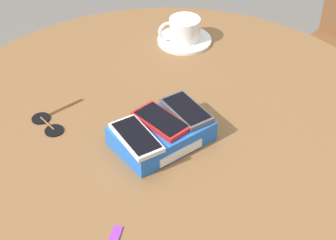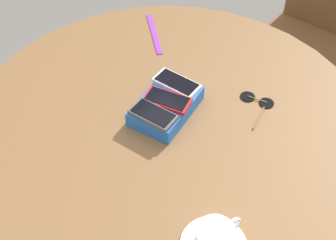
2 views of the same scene
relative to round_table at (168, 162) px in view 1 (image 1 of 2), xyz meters
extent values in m
cylinder|color=brown|center=(0.00, 0.00, 0.09)|extent=(1.08, 1.08, 0.03)
cube|color=blue|center=(-0.03, -0.04, 0.12)|extent=(0.22, 0.17, 0.04)
cube|color=white|center=(-0.01, -0.10, 0.12)|extent=(0.10, 0.03, 0.02)
cube|color=silver|center=(-0.09, -0.06, 0.15)|extent=(0.08, 0.13, 0.01)
cube|color=black|center=(-0.09, -0.06, 0.16)|extent=(0.07, 0.12, 0.00)
cube|color=red|center=(-0.03, -0.03, 0.15)|extent=(0.10, 0.13, 0.01)
cube|color=black|center=(-0.03, -0.03, 0.16)|extent=(0.08, 0.12, 0.00)
cube|color=#515156|center=(0.03, -0.02, 0.15)|extent=(0.08, 0.12, 0.01)
cube|color=black|center=(0.03, -0.02, 0.16)|extent=(0.07, 0.11, 0.00)
cylinder|color=white|center=(0.18, 0.31, 0.11)|extent=(0.14, 0.14, 0.01)
cylinder|color=white|center=(0.18, 0.31, 0.14)|extent=(0.08, 0.08, 0.06)
cylinder|color=tan|center=(0.18, 0.31, 0.16)|extent=(0.07, 0.07, 0.00)
torus|color=white|center=(0.14, 0.31, 0.14)|extent=(0.05, 0.02, 0.05)
cylinder|color=black|center=(-0.23, 0.08, 0.10)|extent=(0.04, 0.04, 0.00)
cylinder|color=black|center=(-0.24, 0.13, 0.10)|extent=(0.04, 0.04, 0.00)
cylinder|color=olive|center=(-0.23, 0.11, 0.11)|extent=(0.02, 0.05, 0.00)
cylinder|color=olive|center=(-0.18, 0.15, 0.11)|extent=(0.08, 0.03, 0.00)
cylinder|color=brown|center=(0.54, 0.45, -0.44)|extent=(0.04, 0.04, 0.46)
cylinder|color=brown|center=(0.88, 0.61, -0.44)|extent=(0.04, 0.04, 0.46)
camera|label=1|loc=(-0.36, -0.84, 0.86)|focal=60.00mm
camera|label=2|loc=(0.58, 0.56, 1.00)|focal=50.00mm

